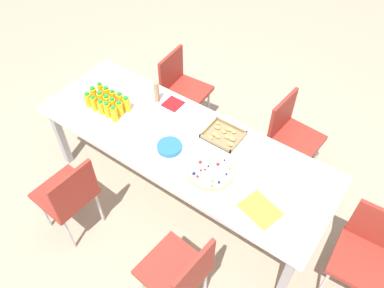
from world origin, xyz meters
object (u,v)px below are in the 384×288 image
at_px(juice_bottle_9, 120,109).
at_px(juice_bottle_12, 113,97).
at_px(juice_bottle_0, 88,100).
at_px(juice_bottle_1, 94,104).
at_px(paper_folder, 260,209).
at_px(juice_bottle_8, 113,105).
at_px(fruit_pizza, 211,171).
at_px(juice_bottle_2, 101,107).
at_px(napkin_stack, 173,104).
at_px(juice_bottle_14, 127,104).
at_px(juice_bottle_5, 94,94).
at_px(chair_far_right, 291,132).
at_px(chair_near_left, 69,194).
at_px(party_table, 181,145).
at_px(snack_tray, 224,135).
at_px(chair_near_right, 180,273).
at_px(juice_bottle_10, 101,90).
at_px(plate_stack, 169,147).
at_px(juice_bottle_7, 107,102).
at_px(cardboard_tube, 157,92).
at_px(juice_bottle_6, 101,99).
at_px(juice_bottle_4, 114,114).
at_px(chair_end, 368,251).
at_px(juice_bottle_3, 108,110).
at_px(chair_far_left, 181,86).
at_px(juice_bottle_13, 120,100).
at_px(juice_bottle_11, 107,94).

distance_m(juice_bottle_9, juice_bottle_12, 0.17).
bearing_deg(juice_bottle_12, juice_bottle_0, -134.21).
height_order(juice_bottle_1, paper_folder, juice_bottle_1).
xyz_separation_m(juice_bottle_8, juice_bottle_9, (0.07, 0.01, -0.00)).
bearing_deg(fruit_pizza, juice_bottle_2, -179.38).
bearing_deg(napkin_stack, juice_bottle_14, -133.56).
bearing_deg(juice_bottle_5, chair_far_right, 30.36).
xyz_separation_m(chair_near_left, paper_folder, (1.31, 0.59, 0.23)).
relative_size(party_table, juice_bottle_14, 17.34).
bearing_deg(juice_bottle_8, juice_bottle_1, -153.22).
relative_size(chair_near_left, snack_tray, 2.83).
relative_size(chair_near_right, juice_bottle_9, 5.91).
bearing_deg(juice_bottle_10, plate_stack, -9.12).
xyz_separation_m(juice_bottle_1, juice_bottle_12, (0.07, 0.16, -0.01)).
xyz_separation_m(juice_bottle_2, napkin_stack, (0.42, 0.43, -0.06)).
bearing_deg(juice_bottle_7, juice_bottle_8, -3.95).
bearing_deg(juice_bottle_12, chair_far_right, 30.69).
bearing_deg(cardboard_tube, party_table, -29.03).
height_order(party_table, cardboard_tube, cardboard_tube).
height_order(chair_near_left, juice_bottle_0, juice_bottle_0).
xyz_separation_m(juice_bottle_6, juice_bottle_9, (0.22, 0.00, 0.00)).
relative_size(juice_bottle_4, juice_bottle_5, 1.00).
bearing_deg(chair_far_right, juice_bottle_0, -53.28).
bearing_deg(juice_bottle_7, juice_bottle_9, 0.51).
bearing_deg(chair_end, cardboard_tube, -7.84).
bearing_deg(juice_bottle_7, fruit_pizza, -3.26).
bearing_deg(chair_end, juice_bottle_10, -1.38).
height_order(chair_end, juice_bottle_3, juice_bottle_3).
bearing_deg(juice_bottle_3, party_table, 11.83).
bearing_deg(snack_tray, juice_bottle_2, -159.36).
distance_m(juice_bottle_6, juice_bottle_7, 0.08).
xyz_separation_m(chair_far_left, juice_bottle_14, (-0.00, -0.75, 0.30)).
bearing_deg(juice_bottle_7, juice_bottle_2, -87.85).
distance_m(juice_bottle_10, juice_bottle_13, 0.23).
xyz_separation_m(chair_end, juice_bottle_2, (-2.26, -0.22, 0.29)).
height_order(chair_far_right, plate_stack, chair_far_right).
bearing_deg(chair_near_left, chair_far_left, 5.94).
bearing_deg(plate_stack, chair_far_left, 122.05).
bearing_deg(juice_bottle_12, chair_near_left, -73.40).
bearing_deg(napkin_stack, juice_bottle_10, -153.63).
distance_m(chair_far_right, juice_bottle_1, 1.72).
xyz_separation_m(juice_bottle_3, juice_bottle_10, (-0.22, 0.15, 0.00)).
bearing_deg(chair_end, plate_stack, 4.59).
xyz_separation_m(chair_far_right, juice_bottle_7, (-1.33, -0.87, 0.29)).
bearing_deg(juice_bottle_13, juice_bottle_3, -91.25).
bearing_deg(snack_tray, chair_near_right, -72.12).
bearing_deg(juice_bottle_13, juice_bottle_0, -146.63).
bearing_deg(juice_bottle_10, juice_bottle_0, -91.15).
distance_m(juice_bottle_4, juice_bottle_13, 0.17).
height_order(juice_bottle_11, fruit_pizza, juice_bottle_11).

